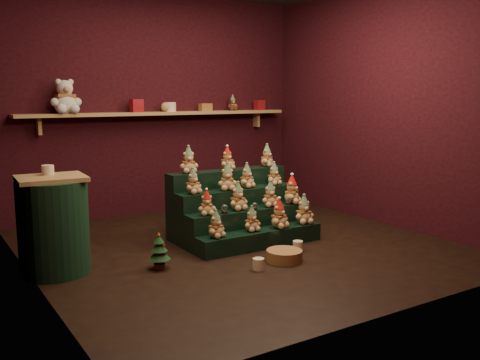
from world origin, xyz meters
TOP-DOWN VIEW (x-y plane):
  - ground at (0.00, 0.00)m, footprint 4.00×4.00m
  - back_wall at (0.00, 2.05)m, footprint 4.00×0.10m
  - front_wall at (0.00, -2.05)m, footprint 4.00×0.10m
  - left_wall at (-2.05, 0.00)m, footprint 0.10×4.00m
  - right_wall at (2.05, 0.00)m, footprint 0.10×4.00m
  - back_shelf at (0.00, 1.87)m, footprint 3.60×0.26m
  - riser_tier_front at (0.16, -0.13)m, footprint 1.40×0.22m
  - riser_tier_midfront at (0.16, 0.09)m, footprint 1.40×0.22m
  - riser_tier_midback at (0.16, 0.31)m, footprint 1.40×0.22m
  - riser_tier_back at (0.16, 0.53)m, footprint 1.40×0.22m
  - teddy_0 at (-0.36, -0.13)m, footprint 0.24×0.22m
  - teddy_1 at (0.07, -0.11)m, footprint 0.19×0.17m
  - teddy_2 at (0.38, -0.14)m, footprint 0.26×0.24m
  - teddy_3 at (0.71, -0.14)m, footprint 0.24×0.22m
  - teddy_4 at (-0.35, 0.07)m, footprint 0.22×0.20m
  - teddy_5 at (0.04, 0.11)m, footprint 0.22×0.20m
  - teddy_6 at (0.42, 0.07)m, footprint 0.23×0.21m
  - teddy_7 at (0.72, 0.09)m, footprint 0.29×0.28m
  - teddy_8 at (-0.37, 0.31)m, footprint 0.22×0.21m
  - teddy_9 at (0.02, 0.30)m, footprint 0.25×0.24m
  - teddy_10 at (0.28, 0.32)m, footprint 0.24×0.23m
  - teddy_11 at (0.64, 0.31)m, footprint 0.20×0.19m
  - teddy_12 at (-0.31, 0.54)m, footprint 0.23×0.21m
  - teddy_13 at (0.17, 0.54)m, footprint 0.21×0.19m
  - teddy_14 at (0.69, 0.52)m, footprint 0.24×0.23m
  - snow_globe_a at (-0.17, 0.03)m, footprint 0.07×0.07m
  - snow_globe_b at (0.20, 0.03)m, footprint 0.06×0.06m
  - snow_globe_c at (0.63, 0.03)m, footprint 0.06×0.06m
  - side_table at (-1.79, 0.18)m, footprint 0.59×0.59m
  - table_ornament at (-1.79, 0.28)m, footprint 0.10×0.10m
  - mini_christmas_tree at (-0.98, -0.21)m, footprint 0.20×0.20m
  - mug_left at (-0.25, -0.70)m, footprint 0.10×0.10m
  - mug_right at (0.40, -0.43)m, footprint 0.10×0.10m
  - wicker_basket at (0.09, -0.62)m, footprint 0.44×0.44m
  - white_bear at (-1.21, 1.84)m, footprint 0.36×0.32m
  - brown_bear at (1.04, 1.84)m, footprint 0.16×0.15m
  - gift_tin_red_a at (-0.35, 1.85)m, footprint 0.14×0.14m
  - gift_tin_cream at (0.11, 1.85)m, footprint 0.14×0.14m
  - gift_tin_red_b at (1.49, 1.85)m, footprint 0.12×0.12m
  - shelf_plush_ball at (0.04, 1.85)m, footprint 0.12×0.12m
  - scarf_gift_box at (0.62, 1.85)m, footprint 0.16×0.10m

SIDE VIEW (x-z plane):
  - ground at x=0.00m, z-range 0.00..0.00m
  - mug_right at x=0.40m, z-range 0.00..0.10m
  - mug_left at x=-0.25m, z-range 0.00..0.10m
  - wicker_basket at x=0.09m, z-range 0.00..0.10m
  - riser_tier_front at x=0.16m, z-range 0.00..0.18m
  - mini_christmas_tree at x=-0.98m, z-range 0.00..0.33m
  - riser_tier_midfront at x=0.16m, z-range 0.00..0.36m
  - riser_tier_midback at x=0.16m, z-range 0.00..0.54m
  - teddy_1 at x=0.07m, z-range 0.18..0.43m
  - teddy_0 at x=-0.36m, z-range 0.18..0.44m
  - teddy_2 at x=0.38m, z-range 0.18..0.48m
  - teddy_3 at x=0.71m, z-range 0.18..0.48m
  - riser_tier_back at x=0.16m, z-range 0.00..0.72m
  - snow_globe_b at x=0.20m, z-range 0.36..0.44m
  - snow_globe_c at x=0.63m, z-range 0.36..0.44m
  - snow_globe_a at x=-0.17m, z-range 0.36..0.46m
  - side_table at x=-1.79m, z-range 0.00..0.85m
  - teddy_4 at x=-0.35m, z-range 0.36..0.61m
  - teddy_6 at x=0.42m, z-range 0.36..0.63m
  - teddy_5 at x=0.04m, z-range 0.36..0.65m
  - teddy_7 at x=0.72m, z-range 0.36..0.66m
  - teddy_11 at x=0.64m, z-range 0.54..0.79m
  - teddy_8 at x=-0.37m, z-range 0.54..0.80m
  - teddy_10 at x=0.28m, z-range 0.54..0.80m
  - teddy_9 at x=0.02m, z-range 0.54..0.82m
  - teddy_13 at x=0.17m, z-range 0.72..0.97m
  - teddy_14 at x=0.69m, z-range 0.72..0.97m
  - teddy_12 at x=-0.31m, z-range 0.72..1.00m
  - table_ornament at x=-1.79m, z-range 0.85..0.94m
  - back_shelf at x=0.00m, z-range 1.17..1.41m
  - scarf_gift_box at x=0.62m, z-range 1.32..1.42m
  - gift_tin_cream at x=0.11m, z-range 1.32..1.44m
  - shelf_plush_ball at x=0.04m, z-range 1.32..1.44m
  - gift_tin_red_b at x=1.49m, z-range 1.32..1.46m
  - back_wall at x=0.00m, z-range 0.00..2.80m
  - front_wall at x=0.00m, z-range 0.00..2.80m
  - left_wall at x=-2.05m, z-range 0.00..2.80m
  - right_wall at x=2.05m, z-range 0.00..2.80m
  - gift_tin_red_a at x=-0.35m, z-range 1.32..1.48m
  - brown_bear at x=1.04m, z-range 1.32..1.53m
  - white_bear at x=-1.21m, z-range 1.32..1.81m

